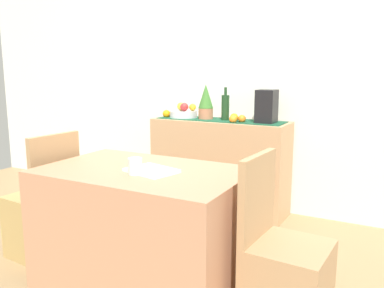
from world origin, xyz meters
The scene contains 20 objects.
ground_plane centered at (0.00, 0.00, -0.01)m, with size 6.40×6.40×0.02m, color #987A53.
room_wall_rear centered at (0.00, 1.18, 1.35)m, with size 6.40×0.06×2.70m, color silver.
sideboard_console centered at (0.05, 0.92, 0.43)m, with size 1.27×0.42×0.87m, color tan.
table_runner centered at (0.05, 0.92, 0.87)m, with size 1.20×0.32×0.01m, color #184B31.
fruit_bowl centered at (-0.34, 0.92, 0.91)m, with size 0.26×0.26×0.07m, color silver.
apple_rear centered at (-0.37, 0.94, 0.98)m, with size 0.08×0.08×0.08m, color gold.
apple_left centered at (-0.30, 0.88, 0.98)m, with size 0.08×0.08×0.08m, color #BB2E2E.
apple_center centered at (-0.25, 0.95, 0.97)m, with size 0.07×0.07×0.07m, color gold.
wine_bottle centered at (0.10, 0.92, 0.99)m, with size 0.07×0.07×0.30m.
coffee_maker centered at (0.49, 0.92, 1.01)m, with size 0.16×0.18×0.29m, color black.
potted_plant centered at (-0.09, 0.92, 1.03)m, with size 0.14×0.14×0.33m.
orange_loose_near_bowl centered at (-0.50, 0.87, 0.90)m, with size 0.07×0.07×0.07m, color orange.
orange_loose_mid centered at (0.29, 0.85, 0.90)m, with size 0.07×0.07×0.07m, color orange.
orange_loose_far centered at (0.23, 0.80, 0.90)m, with size 0.07×0.07×0.07m, color orange.
orange_loose_end centered at (0.21, 0.89, 0.90)m, with size 0.07×0.07×0.07m, color orange.
dining_table centered at (0.20, -0.54, 0.37)m, with size 1.22×0.77×0.74m, color tan.
open_book centered at (0.29, -0.57, 0.75)m, with size 0.28×0.21×0.02m, color white.
coffee_cup centered at (0.23, -0.65, 0.79)m, with size 0.08×0.08×0.09m, color silver.
chair_near_window centered at (-0.67, -0.54, 0.27)m, with size 0.43×0.43×0.90m.
chair_by_corner centered at (1.08, -0.54, 0.27)m, with size 0.43×0.43×0.90m.
Camera 1 is at (1.56, -2.46, 1.32)m, focal length 37.59 mm.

